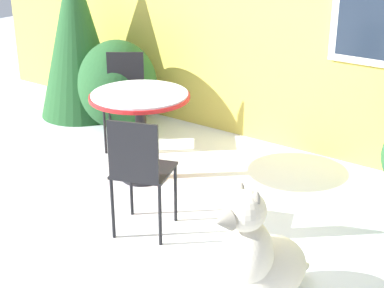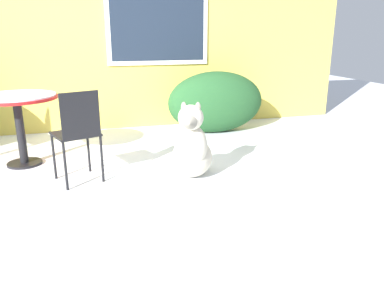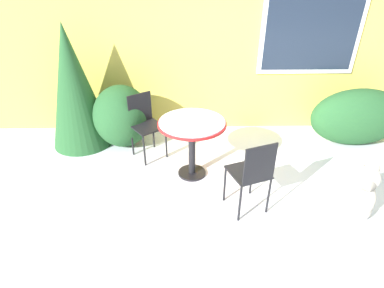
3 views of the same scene
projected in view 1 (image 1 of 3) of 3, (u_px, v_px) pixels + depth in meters
ground_plane at (141, 244)px, 4.05m from camera, size 16.00×16.00×0.00m
shrub_left at (118, 85)px, 6.00m from camera, size 0.82×0.80×0.92m
evergreen_bush at (77, 36)px, 6.25m from camera, size 0.88×0.88×1.75m
patio_table at (140, 109)px, 4.79m from camera, size 0.82×0.82×0.76m
patio_chair_near_table at (125, 95)px, 5.56m from camera, size 0.53×0.53×0.88m
patio_chair_far_side at (140, 169)px, 3.99m from camera, size 0.49×0.49×0.88m
dog at (260, 258)px, 3.38m from camera, size 0.54×0.73×0.77m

